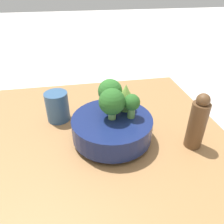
% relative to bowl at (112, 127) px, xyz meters
% --- Properties ---
extents(ground_plane, '(6.00, 6.00, 0.00)m').
position_rel_bowl_xyz_m(ground_plane, '(-0.02, 0.03, -0.09)').
color(ground_plane, silver).
extents(table, '(0.82, 0.75, 0.05)m').
position_rel_bowl_xyz_m(table, '(-0.02, 0.03, -0.07)').
color(table, '#9E7042').
rests_on(table, ground_plane).
extents(bowl, '(0.22, 0.22, 0.07)m').
position_rel_bowl_xyz_m(bowl, '(0.00, 0.00, 0.00)').
color(bowl, navy).
rests_on(bowl, table).
extents(romanesco_piece_near, '(0.05, 0.05, 0.08)m').
position_rel_bowl_xyz_m(romanesco_piece_near, '(0.03, -0.05, 0.08)').
color(romanesco_piece_near, '#6BA34C').
rests_on(romanesco_piece_near, bowl).
extents(broccoli_floret_center, '(0.07, 0.07, 0.09)m').
position_rel_bowl_xyz_m(broccoli_floret_center, '(0.00, -0.00, 0.08)').
color(broccoli_floret_center, '#7AB256').
rests_on(broccoli_floret_center, bowl).
extents(broccoli_floret_right, '(0.07, 0.07, 0.09)m').
position_rel_bowl_xyz_m(broccoli_floret_right, '(0.06, -0.00, 0.08)').
color(broccoli_floret_right, '#6BA34C').
rests_on(broccoli_floret_right, bowl).
extents(broccoli_floret_front, '(0.04, 0.04, 0.07)m').
position_rel_bowl_xyz_m(broccoli_floret_front, '(-0.00, -0.05, 0.07)').
color(broccoli_floret_front, '#609347').
rests_on(broccoli_floret_front, bowl).
extents(cup, '(0.07, 0.07, 0.10)m').
position_rel_bowl_xyz_m(cup, '(0.13, 0.15, 0.01)').
color(cup, '#33567F').
rests_on(cup, table).
extents(pepper_mill, '(0.05, 0.05, 0.16)m').
position_rel_bowl_xyz_m(pepper_mill, '(-0.07, -0.21, 0.03)').
color(pepper_mill, brown).
rests_on(pepper_mill, table).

